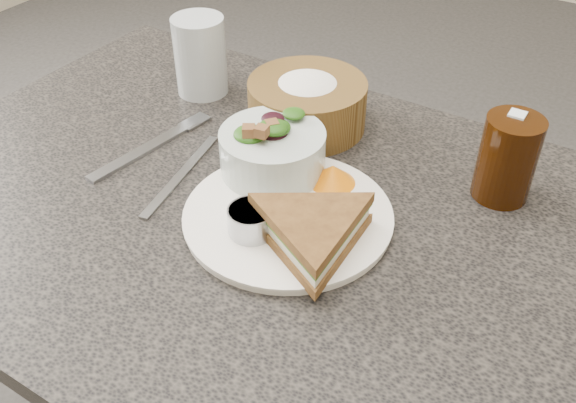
{
  "coord_description": "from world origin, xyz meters",
  "views": [
    {
      "loc": [
        0.39,
        -0.53,
        1.27
      ],
      "look_at": [
        0.06,
        -0.01,
        0.78
      ],
      "focal_mm": 40.0,
      "sensor_mm": 36.0,
      "label": 1
    }
  ],
  "objects_px": {
    "dining_table": "(258,375)",
    "bread_basket": "(307,97)",
    "dinner_plate": "(288,217)",
    "cola_glass": "(508,155)",
    "sandwich": "(312,232)",
    "salad_bowl": "(272,145)",
    "water_glass": "(200,56)",
    "dressing_ramekin": "(251,221)"
  },
  "relations": [
    {
      "from": "dining_table",
      "to": "bread_basket",
      "type": "xyz_separation_m",
      "value": [
        -0.03,
        0.2,
        0.43
      ]
    },
    {
      "from": "dining_table",
      "to": "sandwich",
      "type": "bearing_deg",
      "value": -19.79
    },
    {
      "from": "dining_table",
      "to": "water_glass",
      "type": "distance_m",
      "value": 0.54
    },
    {
      "from": "dining_table",
      "to": "cola_glass",
      "type": "bearing_deg",
      "value": 34.79
    },
    {
      "from": "dining_table",
      "to": "salad_bowl",
      "type": "xyz_separation_m",
      "value": [
        -0.0,
        0.06,
        0.43
      ]
    },
    {
      "from": "cola_glass",
      "to": "bread_basket",
      "type": "bearing_deg",
      "value": 177.95
    },
    {
      "from": "sandwich",
      "to": "cola_glass",
      "type": "height_order",
      "value": "cola_glass"
    },
    {
      "from": "dressing_ramekin",
      "to": "bread_basket",
      "type": "height_order",
      "value": "bread_basket"
    },
    {
      "from": "water_glass",
      "to": "dressing_ramekin",
      "type": "bearing_deg",
      "value": -42.96
    },
    {
      "from": "cola_glass",
      "to": "dressing_ramekin",
      "type": "bearing_deg",
      "value": -132.54
    },
    {
      "from": "cola_glass",
      "to": "water_glass",
      "type": "distance_m",
      "value": 0.51
    },
    {
      "from": "dressing_ramekin",
      "to": "dining_table",
      "type": "bearing_deg",
      "value": 127.01
    },
    {
      "from": "salad_bowl",
      "to": "cola_glass",
      "type": "distance_m",
      "value": 0.3
    },
    {
      "from": "salad_bowl",
      "to": "bread_basket",
      "type": "relative_size",
      "value": 0.8
    },
    {
      "from": "dining_table",
      "to": "cola_glass",
      "type": "distance_m",
      "value": 0.55
    },
    {
      "from": "salad_bowl",
      "to": "dinner_plate",
      "type": "bearing_deg",
      "value": -45.2
    },
    {
      "from": "sandwich",
      "to": "salad_bowl",
      "type": "relative_size",
      "value": 1.23
    },
    {
      "from": "dinner_plate",
      "to": "water_glass",
      "type": "xyz_separation_m",
      "value": [
        -0.3,
        0.21,
        0.06
      ]
    },
    {
      "from": "dressing_ramekin",
      "to": "water_glass",
      "type": "xyz_separation_m",
      "value": [
        -0.28,
        0.26,
        0.03
      ]
    },
    {
      "from": "bread_basket",
      "to": "water_glass",
      "type": "height_order",
      "value": "water_glass"
    },
    {
      "from": "sandwich",
      "to": "dressing_ramekin",
      "type": "bearing_deg",
      "value": -140.77
    },
    {
      "from": "sandwich",
      "to": "bread_basket",
      "type": "relative_size",
      "value": 0.98
    },
    {
      "from": "sandwich",
      "to": "bread_basket",
      "type": "distance_m",
      "value": 0.29
    },
    {
      "from": "bread_basket",
      "to": "water_glass",
      "type": "relative_size",
      "value": 1.4
    },
    {
      "from": "cola_glass",
      "to": "sandwich",
      "type": "bearing_deg",
      "value": -123.26
    },
    {
      "from": "salad_bowl",
      "to": "water_glass",
      "type": "bearing_deg",
      "value": 148.8
    },
    {
      "from": "dining_table",
      "to": "cola_glass",
      "type": "relative_size",
      "value": 7.89
    },
    {
      "from": "dressing_ramekin",
      "to": "water_glass",
      "type": "bearing_deg",
      "value": 137.04
    },
    {
      "from": "sandwich",
      "to": "water_glass",
      "type": "distance_m",
      "value": 0.43
    },
    {
      "from": "sandwich",
      "to": "bread_basket",
      "type": "height_order",
      "value": "bread_basket"
    },
    {
      "from": "dining_table",
      "to": "sandwich",
      "type": "distance_m",
      "value": 0.43
    },
    {
      "from": "cola_glass",
      "to": "water_glass",
      "type": "xyz_separation_m",
      "value": [
        -0.51,
        0.01,
        -0.0
      ]
    },
    {
      "from": "dinner_plate",
      "to": "bread_basket",
      "type": "bearing_deg",
      "value": 114.92
    },
    {
      "from": "sandwich",
      "to": "cola_glass",
      "type": "distance_m",
      "value": 0.28
    },
    {
      "from": "dining_table",
      "to": "salad_bowl",
      "type": "bearing_deg",
      "value": 93.87
    },
    {
      "from": "sandwich",
      "to": "water_glass",
      "type": "xyz_separation_m",
      "value": [
        -0.35,
        0.24,
        0.03
      ]
    },
    {
      "from": "dinner_plate",
      "to": "water_glass",
      "type": "distance_m",
      "value": 0.37
    },
    {
      "from": "salad_bowl",
      "to": "dressing_ramekin",
      "type": "bearing_deg",
      "value": -68.04
    },
    {
      "from": "dining_table",
      "to": "dressing_ramekin",
      "type": "relative_size",
      "value": 17.46
    },
    {
      "from": "dinner_plate",
      "to": "cola_glass",
      "type": "height_order",
      "value": "cola_glass"
    },
    {
      "from": "dining_table",
      "to": "cola_glass",
      "type": "height_order",
      "value": "cola_glass"
    },
    {
      "from": "dressing_ramekin",
      "to": "bread_basket",
      "type": "relative_size",
      "value": 0.32
    }
  ]
}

